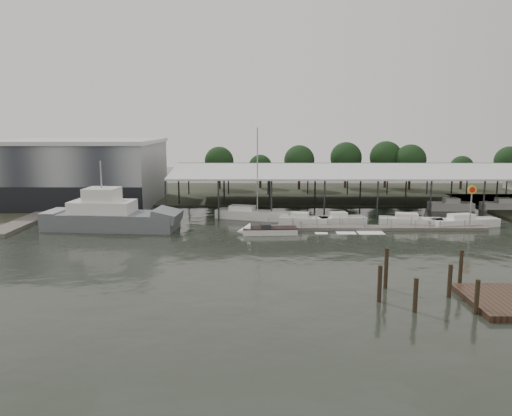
{
  "coord_description": "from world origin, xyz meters",
  "views": [
    {
      "loc": [
        0.64,
        -50.85,
        13.04
      ],
      "look_at": [
        0.41,
        11.21,
        2.5
      ],
      "focal_mm": 35.0,
      "sensor_mm": 36.0,
      "label": 1
    }
  ],
  "objects_px": {
    "shell_fuel_sign": "(472,198)",
    "white_sailboat": "(252,214)",
    "speedboat_underway": "(265,231)",
    "grey_trawler": "(112,217)"
  },
  "relations": [
    {
      "from": "shell_fuel_sign",
      "to": "grey_trawler",
      "type": "xyz_separation_m",
      "value": [
        -44.56,
        0.01,
        -2.35
      ]
    },
    {
      "from": "grey_trawler",
      "to": "white_sailboat",
      "type": "distance_m",
      "value": 18.78
    },
    {
      "from": "shell_fuel_sign",
      "to": "white_sailboat",
      "type": "bearing_deg",
      "value": 165.79
    },
    {
      "from": "grey_trawler",
      "to": "white_sailboat",
      "type": "bearing_deg",
      "value": 26.34
    },
    {
      "from": "shell_fuel_sign",
      "to": "white_sailboat",
      "type": "relative_size",
      "value": 0.44
    },
    {
      "from": "speedboat_underway",
      "to": "shell_fuel_sign",
      "type": "bearing_deg",
      "value": -177.23
    },
    {
      "from": "shell_fuel_sign",
      "to": "white_sailboat",
      "type": "height_order",
      "value": "white_sailboat"
    },
    {
      "from": "shell_fuel_sign",
      "to": "white_sailboat",
      "type": "distance_m",
      "value": 28.15
    },
    {
      "from": "grey_trawler",
      "to": "speedboat_underway",
      "type": "relative_size",
      "value": 0.95
    },
    {
      "from": "speedboat_underway",
      "to": "white_sailboat",
      "type": "bearing_deg",
      "value": -83.74
    }
  ]
}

